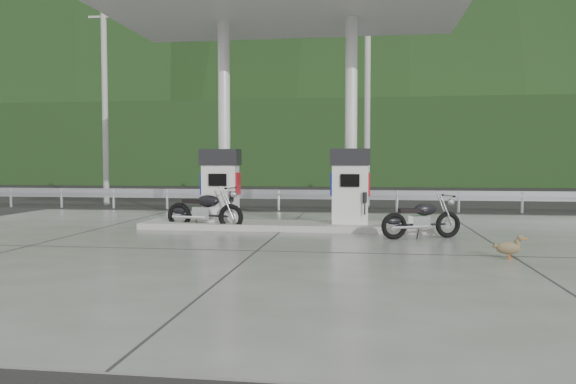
# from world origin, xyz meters

# --- Properties ---
(ground) EXTENTS (160.00, 160.00, 0.00)m
(ground) POSITION_xyz_m (0.00, 0.00, 0.00)
(ground) COLOR black
(ground) RESTS_ON ground
(forecourt_apron) EXTENTS (18.00, 14.00, 0.02)m
(forecourt_apron) POSITION_xyz_m (0.00, 0.00, 0.01)
(forecourt_apron) COLOR #62625E
(forecourt_apron) RESTS_ON ground
(pump_island) EXTENTS (7.00, 1.40, 0.15)m
(pump_island) POSITION_xyz_m (0.00, 2.50, 0.10)
(pump_island) COLOR gray
(pump_island) RESTS_ON forecourt_apron
(gas_pump_left) EXTENTS (0.95, 0.55, 1.80)m
(gas_pump_left) POSITION_xyz_m (-1.60, 2.50, 1.07)
(gas_pump_left) COLOR silver
(gas_pump_left) RESTS_ON pump_island
(gas_pump_right) EXTENTS (0.95, 0.55, 1.80)m
(gas_pump_right) POSITION_xyz_m (1.60, 2.50, 1.07)
(gas_pump_right) COLOR silver
(gas_pump_right) RESTS_ON pump_island
(canopy_column_left) EXTENTS (0.30, 0.30, 5.00)m
(canopy_column_left) POSITION_xyz_m (-1.60, 2.90, 2.67)
(canopy_column_left) COLOR silver
(canopy_column_left) RESTS_ON pump_island
(canopy_column_right) EXTENTS (0.30, 0.30, 5.00)m
(canopy_column_right) POSITION_xyz_m (1.60, 2.90, 2.67)
(canopy_column_right) COLOR silver
(canopy_column_right) RESTS_ON pump_island
(canopy_roof) EXTENTS (8.50, 5.00, 0.40)m
(canopy_roof) POSITION_xyz_m (0.00, 2.50, 5.37)
(canopy_roof) COLOR beige
(canopy_roof) RESTS_ON canopy_column_left
(guardrail) EXTENTS (26.00, 0.16, 1.42)m
(guardrail) POSITION_xyz_m (0.00, 8.00, 0.71)
(guardrail) COLOR #ABADB4
(guardrail) RESTS_ON ground
(road) EXTENTS (60.00, 7.00, 0.01)m
(road) POSITION_xyz_m (0.00, 11.50, 0.00)
(road) COLOR black
(road) RESTS_ON ground
(utility_pole_a) EXTENTS (0.22, 0.22, 8.00)m
(utility_pole_a) POSITION_xyz_m (-8.00, 9.50, 4.00)
(utility_pole_a) COLOR #979691
(utility_pole_a) RESTS_ON ground
(utility_pole_b) EXTENTS (0.22, 0.22, 8.00)m
(utility_pole_b) POSITION_xyz_m (2.00, 9.50, 4.00)
(utility_pole_b) COLOR #979691
(utility_pole_b) RESTS_ON ground
(tree_band) EXTENTS (80.00, 6.00, 6.00)m
(tree_band) POSITION_xyz_m (0.00, 30.00, 3.00)
(tree_band) COLOR black
(tree_band) RESTS_ON ground
(forested_hills) EXTENTS (100.00, 40.00, 140.00)m
(forested_hills) POSITION_xyz_m (0.00, 60.00, 0.00)
(forested_hills) COLOR black
(forested_hills) RESTS_ON ground
(motorcycle_left) EXTENTS (1.98, 0.96, 0.90)m
(motorcycle_left) POSITION_xyz_m (-1.91, 2.16, 0.47)
(motorcycle_left) COLOR black
(motorcycle_left) RESTS_ON forecourt_apron
(motorcycle_right) EXTENTS (1.78, 1.11, 0.81)m
(motorcycle_right) POSITION_xyz_m (3.15, 1.17, 0.42)
(motorcycle_right) COLOR black
(motorcycle_right) RESTS_ON forecourt_apron
(duck) EXTENTS (0.49, 0.14, 0.35)m
(duck) POSITION_xyz_m (4.35, -1.24, 0.20)
(duck) COLOR brown
(duck) RESTS_ON forecourt_apron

